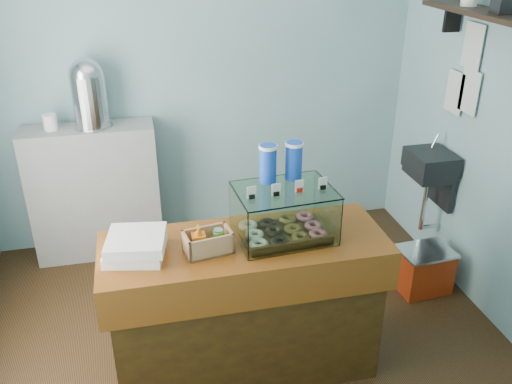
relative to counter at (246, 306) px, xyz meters
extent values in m
plane|color=black|center=(0.00, 0.25, -0.46)|extent=(3.50, 3.50, 0.00)
cube|color=#719FA5|center=(0.00, 1.75, 0.94)|extent=(3.50, 0.04, 2.80)
cube|color=#719FA5|center=(0.00, -1.25, 0.94)|extent=(3.50, 0.04, 2.80)
cube|color=#719FA5|center=(1.75, 0.25, 0.94)|extent=(0.04, 3.00, 2.80)
cube|color=black|center=(1.58, 0.80, 0.44)|extent=(0.30, 0.35, 0.15)
cube|color=black|center=(1.71, 0.80, 0.24)|extent=(0.04, 0.30, 0.35)
cylinder|color=silver|center=(1.65, 0.90, 0.56)|extent=(0.02, 0.02, 0.12)
cylinder|color=silver|center=(1.58, 0.80, 0.09)|extent=(0.04, 0.04, 0.45)
cube|color=black|center=(1.60, 0.55, 1.54)|extent=(0.25, 1.00, 0.03)
cube|color=black|center=(1.67, 0.95, 1.44)|extent=(0.12, 0.03, 0.18)
cube|color=silver|center=(1.73, 0.70, 0.99)|extent=(0.01, 0.21, 0.30)
cube|color=silver|center=(1.73, 0.87, 0.94)|extent=(0.01, 0.21, 0.30)
cube|color=silver|center=(1.73, 0.75, 1.29)|extent=(0.01, 0.21, 0.30)
cube|color=#452B0D|center=(0.00, 0.00, -0.04)|extent=(1.50, 0.56, 0.84)
cube|color=#532C0B|center=(0.00, 0.00, 0.41)|extent=(1.60, 0.60, 0.06)
cube|color=#532C0B|center=(0.00, -0.28, 0.29)|extent=(1.60, 0.04, 0.18)
cube|color=#98989B|center=(-0.90, 1.57, 0.09)|extent=(1.00, 0.32, 1.10)
cube|color=#372210|center=(0.23, 0.02, 0.45)|extent=(0.49, 0.37, 0.02)
torus|color=beige|center=(0.06, -0.10, 0.48)|extent=(0.10, 0.10, 0.03)
torus|color=black|center=(0.18, -0.09, 0.48)|extent=(0.10, 0.10, 0.03)
torus|color=brown|center=(0.29, -0.08, 0.48)|extent=(0.10, 0.10, 0.03)
torus|color=#CC6075|center=(0.41, -0.07, 0.48)|extent=(0.10, 0.10, 0.03)
torus|color=beige|center=(0.05, 0.01, 0.48)|extent=(0.10, 0.10, 0.03)
torus|color=black|center=(0.17, 0.02, 0.48)|extent=(0.10, 0.10, 0.03)
torus|color=brown|center=(0.28, 0.02, 0.48)|extent=(0.10, 0.10, 0.03)
torus|color=#CC6075|center=(0.40, 0.03, 0.48)|extent=(0.10, 0.10, 0.03)
torus|color=beige|center=(0.05, 0.11, 0.48)|extent=(0.10, 0.10, 0.03)
torus|color=black|center=(0.16, 0.12, 0.48)|extent=(0.10, 0.10, 0.03)
torus|color=brown|center=(0.28, 0.13, 0.48)|extent=(0.10, 0.10, 0.03)
torus|color=#CC6075|center=(0.39, 0.14, 0.48)|extent=(0.10, 0.10, 0.03)
cube|color=white|center=(0.24, -0.17, 0.58)|extent=(0.52, 0.04, 0.28)
cube|color=white|center=(0.21, 0.21, 0.58)|extent=(0.52, 0.04, 0.28)
cube|color=white|center=(-0.03, 0.00, 0.58)|extent=(0.03, 0.38, 0.28)
cube|color=white|center=(0.49, 0.04, 0.58)|extent=(0.03, 0.38, 0.28)
cube|color=white|center=(0.23, 0.02, 0.73)|extent=(0.56, 0.43, 0.01)
cube|color=silver|center=(0.03, -0.04, 0.77)|extent=(0.05, 0.01, 0.07)
cube|color=black|center=(0.03, -0.04, 0.74)|extent=(0.03, 0.02, 0.02)
cube|color=silver|center=(0.16, -0.03, 0.77)|extent=(0.05, 0.01, 0.07)
cube|color=black|center=(0.16, -0.03, 0.74)|extent=(0.03, 0.02, 0.02)
cube|color=silver|center=(0.30, -0.02, 0.77)|extent=(0.05, 0.01, 0.07)
cube|color=red|center=(0.30, -0.02, 0.74)|extent=(0.03, 0.02, 0.02)
cube|color=silver|center=(0.43, -0.02, 0.77)|extent=(0.05, 0.01, 0.07)
cube|color=black|center=(0.43, -0.02, 0.74)|extent=(0.03, 0.02, 0.02)
cylinder|color=blue|center=(0.16, 0.14, 0.84)|extent=(0.09, 0.09, 0.22)
cylinder|color=white|center=(0.16, 0.14, 0.94)|extent=(0.10, 0.10, 0.02)
cylinder|color=blue|center=(0.31, 0.15, 0.84)|extent=(0.09, 0.09, 0.22)
cylinder|color=white|center=(0.31, 0.15, 0.94)|extent=(0.10, 0.10, 0.02)
cube|color=tan|center=(-0.21, -0.05, 0.45)|extent=(0.27, 0.19, 0.01)
cube|color=tan|center=(-0.20, -0.12, 0.50)|extent=(0.25, 0.06, 0.12)
cube|color=tan|center=(-0.22, 0.02, 0.50)|extent=(0.25, 0.06, 0.12)
cube|color=tan|center=(-0.33, -0.07, 0.50)|extent=(0.04, 0.15, 0.12)
cube|color=tan|center=(-0.09, -0.03, 0.50)|extent=(0.04, 0.15, 0.12)
imported|color=orange|center=(-0.26, -0.06, 0.53)|extent=(0.08, 0.08, 0.16)
cylinder|color=#438F27|center=(-0.15, -0.04, 0.50)|extent=(0.06, 0.06, 0.10)
cylinder|color=silver|center=(-0.15, -0.04, 0.56)|extent=(0.05, 0.05, 0.01)
cube|color=white|center=(-0.59, 0.01, 0.47)|extent=(0.35, 0.35, 0.06)
cube|color=white|center=(-0.58, -0.01, 0.53)|extent=(0.34, 0.34, 0.06)
cylinder|color=silver|center=(-0.84, 1.57, 0.65)|extent=(0.28, 0.28, 0.01)
cylinder|color=silver|center=(-0.84, 1.57, 0.85)|extent=(0.25, 0.25, 0.39)
sphere|color=silver|center=(-0.84, 1.57, 1.04)|extent=(0.25, 0.25, 0.25)
cube|color=#A82C0D|center=(1.46, 0.49, -0.30)|extent=(0.39, 0.30, 0.32)
cube|color=silver|center=(1.46, 0.49, -0.13)|extent=(0.40, 0.32, 0.02)
camera|label=1|loc=(-0.51, -2.51, 2.02)|focal=38.00mm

